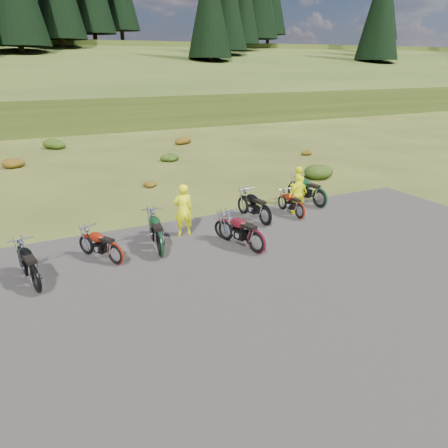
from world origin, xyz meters
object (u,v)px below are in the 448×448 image
motorcycle_7 (319,208)px  motorcycle_3 (253,249)px  motorcycle_0 (39,293)px  person_middle (183,211)px

motorcycle_7 → motorcycle_3: bearing=109.3°
motorcycle_0 → motorcycle_3: motorcycle_0 is taller
motorcycle_0 → motorcycle_7: bearing=-87.7°
motorcycle_0 → person_middle: size_ratio=1.20×
motorcycle_3 → motorcycle_7: motorcycle_7 is taller
motorcycle_3 → person_middle: 2.79m
motorcycle_7 → person_middle: (-6.18, -0.37, 0.92)m
motorcycle_7 → person_middle: size_ratio=1.27×
motorcycle_3 → motorcycle_7: bearing=-85.9°
motorcycle_3 → person_middle: person_middle is taller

